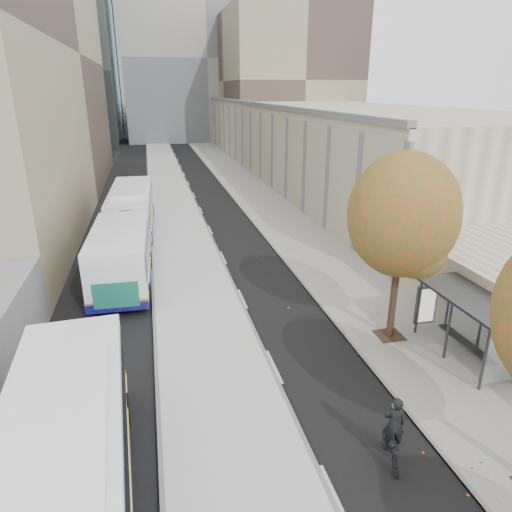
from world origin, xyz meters
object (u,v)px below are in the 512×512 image
object	(u,v)px
cyclist	(392,439)
distant_car	(133,186)
bus_shelter	(473,306)
bus_far	(128,225)

from	to	relation	value
cyclist	distant_car	size ratio (longest dim) A/B	0.57
bus_shelter	bus_far	world-z (taller)	bus_far
bus_far	bus_shelter	bearing A→B (deg)	-48.63
bus_far	cyclist	xyz separation A→B (m)	(7.49, -19.70, -0.92)
bus_shelter	cyclist	world-z (taller)	bus_shelter
cyclist	distant_car	bearing A→B (deg)	114.82
bus_shelter	cyclist	xyz separation A→B (m)	(-5.41, -4.13, -1.41)
bus_shelter	bus_far	xyz separation A→B (m)	(-12.90, 15.57, -0.48)
cyclist	bus_far	bearing A→B (deg)	124.08
bus_shelter	distant_car	size ratio (longest dim) A/B	1.19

